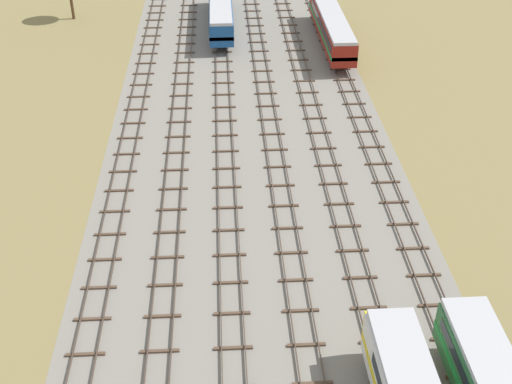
# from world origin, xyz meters

# --- Properties ---
(ground_plane) EXTENTS (480.00, 480.00, 0.00)m
(ground_plane) POSITION_xyz_m (0.00, 56.00, 0.00)
(ground_plane) COLOR olive
(ballast_bed) EXTENTS (26.45, 176.00, 0.01)m
(ballast_bed) POSITION_xyz_m (0.00, 56.00, 0.00)
(ballast_bed) COLOR gray
(ballast_bed) RESTS_ON ground
(track_far_left) EXTENTS (2.40, 126.00, 0.29)m
(track_far_left) POSITION_xyz_m (-11.23, 57.00, 0.14)
(track_far_left) COLOR #47382D
(track_far_left) RESTS_ON ground
(track_left) EXTENTS (2.40, 126.00, 0.29)m
(track_left) POSITION_xyz_m (-6.74, 57.00, 0.14)
(track_left) COLOR #47382D
(track_left) RESTS_ON ground
(track_centre_left) EXTENTS (2.40, 126.00, 0.29)m
(track_centre_left) POSITION_xyz_m (-2.25, 57.00, 0.14)
(track_centre_left) COLOR #47382D
(track_centre_left) RESTS_ON ground
(track_centre) EXTENTS (2.40, 126.00, 0.29)m
(track_centre) POSITION_xyz_m (2.25, 57.00, 0.14)
(track_centre) COLOR #47382D
(track_centre) RESTS_ON ground
(track_centre_right) EXTENTS (2.40, 126.00, 0.29)m
(track_centre_right) POSITION_xyz_m (6.74, 57.00, 0.14)
(track_centre_right) COLOR #47382D
(track_centre_right) RESTS_ON ground
(track_right) EXTENTS (2.40, 126.00, 0.29)m
(track_right) POSITION_xyz_m (11.23, 57.00, 0.14)
(track_right) COLOR #47382D
(track_right) RESTS_ON ground
(diesel_railcar_right_mid) EXTENTS (2.96, 20.50, 3.80)m
(diesel_railcar_right_mid) POSITION_xyz_m (11.23, 75.22, 2.60)
(diesel_railcar_right_mid) COLOR maroon
(diesel_railcar_right_mid) RESTS_ON ground
(diesel_railcar_centre_left_midfar) EXTENTS (2.96, 20.50, 3.80)m
(diesel_railcar_centre_left_midfar) POSITION_xyz_m (-2.25, 82.19, 2.60)
(diesel_railcar_centre_left_midfar) COLOR #194C8C
(diesel_railcar_centre_left_midfar) RESTS_ON ground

